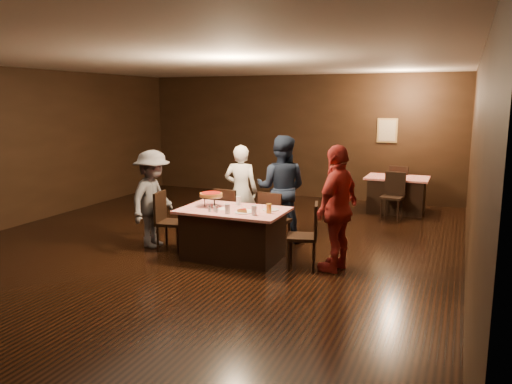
# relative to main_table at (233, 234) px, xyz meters

# --- Properties ---
(room) EXTENTS (10.00, 10.04, 3.02)m
(room) POSITION_rel_main_table_xyz_m (-0.70, 0.23, 1.75)
(room) COLOR black
(room) RESTS_ON ground
(main_table) EXTENTS (1.60, 1.00, 0.77)m
(main_table) POSITION_rel_main_table_xyz_m (0.00, 0.00, 0.00)
(main_table) COLOR #A90B14
(main_table) RESTS_ON ground
(back_table) EXTENTS (1.30, 0.90, 0.77)m
(back_table) POSITION_rel_main_table_xyz_m (1.89, 4.25, 0.00)
(back_table) COLOR red
(back_table) RESTS_ON ground
(chair_far_left) EXTENTS (0.45, 0.45, 0.95)m
(chair_far_left) POSITION_rel_main_table_xyz_m (-0.40, 0.75, 0.09)
(chair_far_left) COLOR black
(chair_far_left) RESTS_ON ground
(chair_far_right) EXTENTS (0.47, 0.47, 0.95)m
(chair_far_right) POSITION_rel_main_table_xyz_m (0.40, 0.75, 0.09)
(chair_far_right) COLOR black
(chair_far_right) RESTS_ON ground
(chair_end_left) EXTENTS (0.48, 0.48, 0.95)m
(chair_end_left) POSITION_rel_main_table_xyz_m (-1.10, 0.00, 0.09)
(chair_end_left) COLOR black
(chair_end_left) RESTS_ON ground
(chair_end_right) EXTENTS (0.51, 0.51, 0.95)m
(chair_end_right) POSITION_rel_main_table_xyz_m (1.10, 0.00, 0.09)
(chair_end_right) COLOR black
(chair_end_right) RESTS_ON ground
(chair_back_near) EXTENTS (0.47, 0.47, 0.95)m
(chair_back_near) POSITION_rel_main_table_xyz_m (1.89, 3.55, 0.09)
(chair_back_near) COLOR black
(chair_back_near) RESTS_ON ground
(chair_back_far) EXTENTS (0.48, 0.48, 0.95)m
(chair_back_far) POSITION_rel_main_table_xyz_m (1.89, 4.85, 0.09)
(chair_back_far) COLOR black
(chair_back_far) RESTS_ON ground
(diner_white_jacket) EXTENTS (0.65, 0.49, 1.63)m
(diner_white_jacket) POSITION_rel_main_table_xyz_m (-0.42, 1.20, 0.43)
(diner_white_jacket) COLOR white
(diner_white_jacket) RESTS_ON ground
(diner_navy_hoodie) EXTENTS (0.96, 0.79, 1.81)m
(diner_navy_hoodie) POSITION_rel_main_table_xyz_m (0.33, 1.24, 0.52)
(diner_navy_hoodie) COLOR #141D30
(diner_navy_hoodie) RESTS_ON ground
(diner_grey_knit) EXTENTS (0.62, 1.05, 1.60)m
(diner_grey_knit) POSITION_rel_main_table_xyz_m (-1.48, 0.06, 0.42)
(diner_grey_knit) COLOR #515156
(diner_grey_knit) RESTS_ON ground
(diner_red_shirt) EXTENTS (0.67, 1.13, 1.80)m
(diner_red_shirt) POSITION_rel_main_table_xyz_m (1.58, 0.09, 0.51)
(diner_red_shirt) COLOR #A02925
(diner_red_shirt) RESTS_ON ground
(pizza_stand) EXTENTS (0.38, 0.38, 0.22)m
(pizza_stand) POSITION_rel_main_table_xyz_m (-0.40, 0.05, 0.57)
(pizza_stand) COLOR black
(pizza_stand) RESTS_ON main_table
(plate_with_slice) EXTENTS (0.25, 0.25, 0.06)m
(plate_with_slice) POSITION_rel_main_table_xyz_m (0.25, -0.18, 0.41)
(plate_with_slice) COLOR white
(plate_with_slice) RESTS_ON main_table
(plate_empty) EXTENTS (0.25, 0.25, 0.01)m
(plate_empty) POSITION_rel_main_table_xyz_m (0.55, 0.15, 0.39)
(plate_empty) COLOR white
(plate_empty) RESTS_ON main_table
(glass_front_left) EXTENTS (0.08, 0.08, 0.14)m
(glass_front_left) POSITION_rel_main_table_xyz_m (0.05, -0.30, 0.46)
(glass_front_left) COLOR silver
(glass_front_left) RESTS_ON main_table
(glass_front_right) EXTENTS (0.08, 0.08, 0.14)m
(glass_front_right) POSITION_rel_main_table_xyz_m (0.45, -0.25, 0.46)
(glass_front_right) COLOR silver
(glass_front_right) RESTS_ON main_table
(glass_amber) EXTENTS (0.08, 0.08, 0.14)m
(glass_amber) POSITION_rel_main_table_xyz_m (0.60, -0.05, 0.46)
(glass_amber) COLOR #BF7F26
(glass_amber) RESTS_ON main_table
(glass_back) EXTENTS (0.08, 0.08, 0.14)m
(glass_back) POSITION_rel_main_table_xyz_m (-0.05, 0.30, 0.46)
(glass_back) COLOR silver
(glass_back) RESTS_ON main_table
(condiments) EXTENTS (0.17, 0.10, 0.09)m
(condiments) POSITION_rel_main_table_xyz_m (-0.18, -0.28, 0.43)
(condiments) COLOR silver
(condiments) RESTS_ON main_table
(napkin_center) EXTENTS (0.19, 0.19, 0.01)m
(napkin_center) POSITION_rel_main_table_xyz_m (0.30, -0.00, 0.39)
(napkin_center) COLOR white
(napkin_center) RESTS_ON main_table
(napkin_left) EXTENTS (0.21, 0.21, 0.01)m
(napkin_left) POSITION_rel_main_table_xyz_m (-0.15, -0.05, 0.39)
(napkin_left) COLOR white
(napkin_left) RESTS_ON main_table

